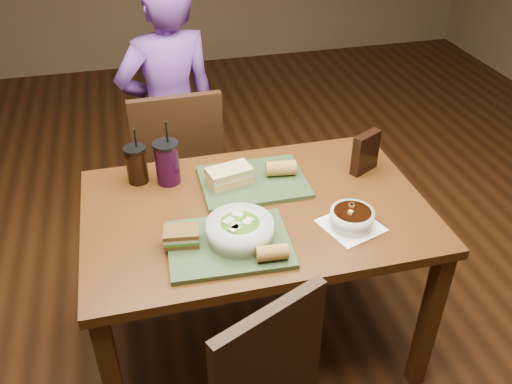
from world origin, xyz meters
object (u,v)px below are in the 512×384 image
Objects in this scene: tray_far at (253,182)px; sandwich_far at (229,176)px; diner at (171,115)px; sandwich_near at (181,236)px; cup_cola at (137,164)px; chip_bag at (365,153)px; baguette_near at (272,253)px; baguette_far at (281,168)px; cup_berry at (167,162)px; dining_table at (256,226)px; salad_bowl at (240,229)px; soup_bowl at (352,218)px; tray_near at (229,244)px; chair_far at (179,168)px.

sandwich_far is at bearing 179.56° from tray_far.
sandwich_near is (-0.08, -1.09, 0.08)m from diner.
cup_cola is 1.39× the size of chip_bag.
sandwich_near is 1.24× the size of baguette_near.
cup_berry is at bearing 169.03° from baguette_far.
baguette_near is 0.70m from chip_bag.
sandwich_near reaches higher than dining_table.
sandwich_far reaches higher than sandwich_near.
sandwich_far is at bearing 95.22° from baguette_near.
salad_bowl reaches higher than soup_bowl.
cup_berry is (0.00, 0.42, 0.04)m from sandwich_near.
salad_bowl is 0.15m from baguette_near.
tray_near is at bearing -179.66° from soup_bowl.
cup_cola reaches higher than salad_bowl.
soup_bowl is 0.40m from chip_bag.
dining_table is 0.37m from sandwich_near.
sandwich_near is 0.54× the size of cup_cola.
diner is 11.70× the size of baguette_far.
sandwich_near is at bearing 166.71° from tray_near.
sandwich_far is 0.57m from chip_bag.
diner is 1.13m from tray_near.
tray_far is at bearing 94.30° from diner.
chip_bag is at bearing 60.18° from soup_bowl.
sandwich_near is (-0.20, 0.02, -0.01)m from salad_bowl.
salad_bowl is at bearing -56.52° from cup_cola.
tray_far is at bearing -16.74° from cup_berry.
tray_near is 0.17m from baguette_near.
tray_near is 0.48m from baguette_far.
tray_near is 0.49m from cup_berry.
chair_far reaches higher than dining_table.
sandwich_far is 1.82× the size of baguette_near.
cup_berry reaches higher than cup_cola.
cup_berry is at bearing 157.00° from sandwich_far.
baguette_near is at bearing 85.27° from diner.
tray_near is at bearing 135.66° from baguette_near.
diner reaches higher than cup_berry.
tray_far is 0.37m from salad_bowl.
diner is at bearing 93.72° from tray_near.
cup_cola is (-0.27, 0.49, 0.07)m from tray_near.
tray_far is 0.47m from cup_cola.
chip_bag is at bearing 27.95° from tray_near.
cup_cola is (-0.73, 0.49, 0.04)m from soup_bowl.
cup_cola reaches higher than chip_bag.
cup_cola reaches higher than chair_far.
tray_near is 1.00× the size of tray_far.
baguette_far is at bearing 102.28° from diner.
tray_far is 1.80× the size of salad_bowl.
cup_cola is at bearing 104.34° from sandwich_near.
tray_far is at bearing 44.05° from sandwich_near.
chip_bag is at bearing 28.61° from salad_bowl.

